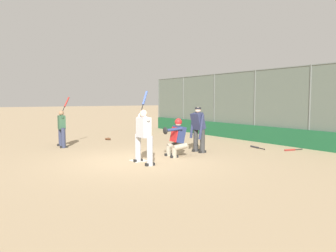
{
  "coord_description": "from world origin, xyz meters",
  "views": [
    {
      "loc": [
        -8.89,
        4.78,
        1.91
      ],
      "look_at": [
        -0.15,
        -1.0,
        1.05
      ],
      "focal_mm": 35.0,
      "sensor_mm": 36.0,
      "label": 1
    }
  ],
  "objects_px": {
    "spare_bat_by_padding": "(291,150)",
    "baseball_loose": "(169,145)",
    "umpire_home": "(198,128)",
    "fielding_glove_on_dirt": "(108,139)",
    "batter_on_deck": "(62,127)",
    "batter_at_plate": "(144,134)",
    "catcher_behind_plate": "(176,137)",
    "spare_bat_near_backstop": "(256,147)"
  },
  "relations": [
    {
      "from": "spare_bat_near_backstop",
      "to": "fielding_glove_on_dirt",
      "type": "bearing_deg",
      "value": 47.03
    },
    {
      "from": "baseball_loose",
      "to": "batter_at_plate",
      "type": "bearing_deg",
      "value": 135.13
    },
    {
      "from": "batter_at_plate",
      "to": "baseball_loose",
      "type": "relative_size",
      "value": 29.36
    },
    {
      "from": "umpire_home",
      "to": "baseball_loose",
      "type": "bearing_deg",
      "value": -0.11
    },
    {
      "from": "batter_on_deck",
      "to": "spare_bat_by_padding",
      "type": "bearing_deg",
      "value": -124.1
    },
    {
      "from": "spare_bat_near_backstop",
      "to": "spare_bat_by_padding",
      "type": "relative_size",
      "value": 1.09
    },
    {
      "from": "fielding_glove_on_dirt",
      "to": "baseball_loose",
      "type": "xyz_separation_m",
      "value": [
        -3.22,
        -1.27,
        -0.02
      ]
    },
    {
      "from": "spare_bat_near_backstop",
      "to": "spare_bat_by_padding",
      "type": "height_order",
      "value": "same"
    },
    {
      "from": "umpire_home",
      "to": "fielding_glove_on_dirt",
      "type": "relative_size",
      "value": 5.37
    },
    {
      "from": "umpire_home",
      "to": "baseball_loose",
      "type": "height_order",
      "value": "umpire_home"
    },
    {
      "from": "batter_at_plate",
      "to": "catcher_behind_plate",
      "type": "height_order",
      "value": "batter_at_plate"
    },
    {
      "from": "batter_on_deck",
      "to": "baseball_loose",
      "type": "bearing_deg",
      "value": -114.48
    },
    {
      "from": "batter_at_plate",
      "to": "batter_on_deck",
      "type": "distance_m",
      "value": 4.94
    },
    {
      "from": "spare_bat_by_padding",
      "to": "baseball_loose",
      "type": "distance_m",
      "value": 4.73
    },
    {
      "from": "catcher_behind_plate",
      "to": "baseball_loose",
      "type": "bearing_deg",
      "value": -19.9
    },
    {
      "from": "batter_at_plate",
      "to": "batter_on_deck",
      "type": "height_order",
      "value": "batter_at_plate"
    },
    {
      "from": "spare_bat_by_padding",
      "to": "fielding_glove_on_dirt",
      "type": "height_order",
      "value": "fielding_glove_on_dirt"
    },
    {
      "from": "baseball_loose",
      "to": "spare_bat_near_backstop",
      "type": "bearing_deg",
      "value": -132.95
    },
    {
      "from": "batter_at_plate",
      "to": "catcher_behind_plate",
      "type": "relative_size",
      "value": 1.71
    },
    {
      "from": "catcher_behind_plate",
      "to": "fielding_glove_on_dirt",
      "type": "distance_m",
      "value": 5.41
    },
    {
      "from": "catcher_behind_plate",
      "to": "spare_bat_near_backstop",
      "type": "bearing_deg",
      "value": -85.46
    },
    {
      "from": "batter_on_deck",
      "to": "baseball_loose",
      "type": "relative_size",
      "value": 27.13
    },
    {
      "from": "batter_on_deck",
      "to": "fielding_glove_on_dirt",
      "type": "xyz_separation_m",
      "value": [
        1.05,
        -2.42,
        -0.74
      ]
    },
    {
      "from": "batter_at_plate",
      "to": "baseball_loose",
      "type": "height_order",
      "value": "batter_at_plate"
    },
    {
      "from": "umpire_home",
      "to": "spare_bat_by_padding",
      "type": "height_order",
      "value": "umpire_home"
    },
    {
      "from": "batter_on_deck",
      "to": "baseball_loose",
      "type": "distance_m",
      "value": 4.35
    },
    {
      "from": "catcher_behind_plate",
      "to": "spare_bat_by_padding",
      "type": "xyz_separation_m",
      "value": [
        -1.39,
        -4.26,
        -0.63
      ]
    },
    {
      "from": "umpire_home",
      "to": "spare_bat_near_backstop",
      "type": "height_order",
      "value": "umpire_home"
    },
    {
      "from": "batter_on_deck",
      "to": "fielding_glove_on_dirt",
      "type": "bearing_deg",
      "value": -60.69
    },
    {
      "from": "batter_at_plate",
      "to": "spare_bat_by_padding",
      "type": "relative_size",
      "value": 2.7
    },
    {
      "from": "spare_bat_by_padding",
      "to": "baseball_loose",
      "type": "xyz_separation_m",
      "value": [
        3.55,
        3.13,
        0.0
      ]
    },
    {
      "from": "catcher_behind_plate",
      "to": "spare_bat_by_padding",
      "type": "distance_m",
      "value": 4.52
    },
    {
      "from": "batter_on_deck",
      "to": "batter_at_plate",
      "type": "bearing_deg",
      "value": -161.92
    },
    {
      "from": "batter_at_plate",
      "to": "baseball_loose",
      "type": "xyz_separation_m",
      "value": [
        2.66,
        -2.65,
        -0.83
      ]
    },
    {
      "from": "umpire_home",
      "to": "spare_bat_by_padding",
      "type": "distance_m",
      "value": 3.62
    },
    {
      "from": "spare_bat_near_backstop",
      "to": "batter_at_plate",
      "type": "bearing_deg",
      "value": 105.98
    },
    {
      "from": "batter_at_plate",
      "to": "catcher_behind_plate",
      "type": "bearing_deg",
      "value": -71.92
    },
    {
      "from": "catcher_behind_plate",
      "to": "baseball_loose",
      "type": "distance_m",
      "value": 2.52
    },
    {
      "from": "batter_at_plate",
      "to": "umpire_home",
      "type": "distance_m",
      "value": 2.76
    },
    {
      "from": "batter_on_deck",
      "to": "fielding_glove_on_dirt",
      "type": "distance_m",
      "value": 2.74
    },
    {
      "from": "batter_on_deck",
      "to": "fielding_glove_on_dirt",
      "type": "height_order",
      "value": "batter_on_deck"
    },
    {
      "from": "catcher_behind_plate",
      "to": "batter_on_deck",
      "type": "bearing_deg",
      "value": 38.37
    }
  ]
}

